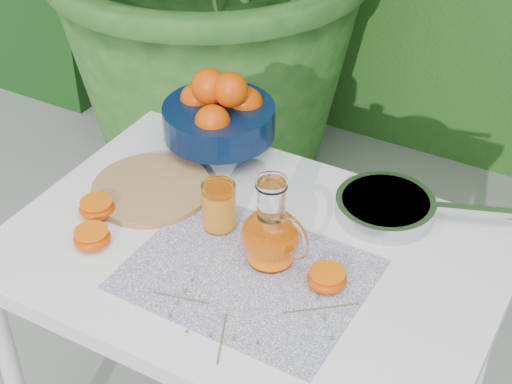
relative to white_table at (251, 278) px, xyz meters
The scene contains 9 objects.
white_table is the anchor object (origin of this frame).
placemat 0.12m from the white_table, 66.48° to the right, with size 0.46×0.36×0.00m, color #0E124F.
cutting_board 0.31m from the white_table, 168.39° to the left, with size 0.27×0.27×0.02m, color #AA844C.
fruit_bowl 0.42m from the white_table, 130.77° to the left, with size 0.34×0.34×0.21m.
juice_pitcher 0.16m from the white_table, 14.46° to the right, with size 0.18×0.15×0.19m.
juice_tumbler 0.17m from the white_table, 163.21° to the left, with size 0.08×0.08×0.10m.
saute_pan 0.33m from the white_table, 50.35° to the left, with size 0.39×0.27×0.04m.
orange_halves 0.20m from the white_table, 152.15° to the right, with size 0.62×0.22×0.04m.
thyme_sprigs 0.21m from the white_table, 64.24° to the right, with size 0.35×0.27×0.01m.
Camera 1 is at (0.55, -1.10, 1.79)m, focal length 55.00 mm.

